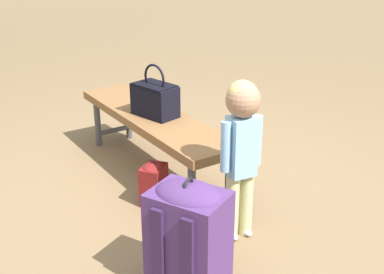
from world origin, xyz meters
TOP-DOWN VIEW (x-y plane):
  - ground_plane at (0.00, 0.00)m, footprint 40.00×40.00m
  - park_bench at (-0.47, 0.08)m, footprint 1.60×0.40m
  - handbag at (-0.45, 0.08)m, footprint 0.35×0.25m
  - child_standing at (0.52, 0.07)m, footprint 0.19×0.25m
  - backpack_large at (0.74, -0.42)m, footprint 0.44×0.40m
  - backpack_small at (-0.08, -0.15)m, footprint 0.21×0.22m

SIDE VIEW (x-z plane):
  - ground_plane at x=0.00m, z-range 0.00..0.00m
  - backpack_small at x=-0.08m, z-range 0.00..0.30m
  - backpack_large at x=0.74m, z-range 0.00..0.61m
  - park_bench at x=-0.47m, z-range 0.17..0.62m
  - handbag at x=-0.45m, z-range 0.39..0.76m
  - child_standing at x=0.52m, z-range 0.16..1.09m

